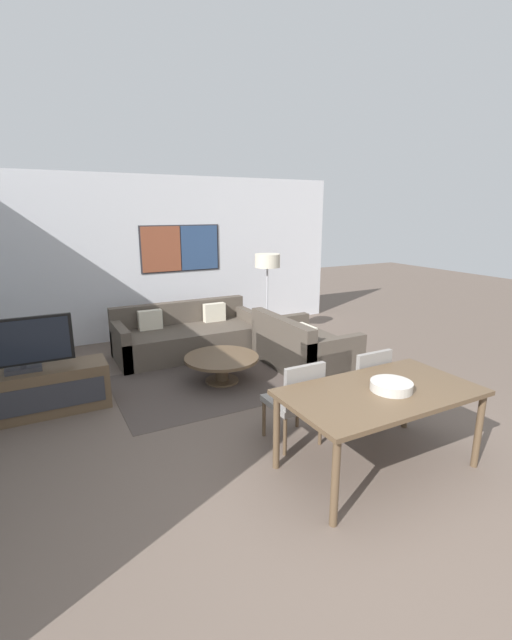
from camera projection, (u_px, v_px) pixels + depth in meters
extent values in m
plane|color=brown|center=(393.00, 530.00, 3.04)|extent=(24.00, 24.00, 0.00)
cube|color=silver|center=(161.00, 258.00, 7.54)|extent=(6.93, 0.06, 2.80)
cube|color=#2D2D33|center=(181.00, 248.00, 7.63)|extent=(1.46, 0.01, 0.82)
cube|color=brown|center=(161.00, 249.00, 7.46)|extent=(0.69, 0.02, 0.78)
cube|color=navy|center=(200.00, 248.00, 7.79)|extent=(0.69, 0.02, 0.78)
cube|color=#473D38|center=(222.00, 381.00, 5.68)|extent=(2.73, 1.79, 0.01)
cube|color=brown|center=(27.00, 393.00, 4.69)|extent=(1.70, 0.48, 0.52)
cube|color=#2D2D33|center=(27.00, 402.00, 4.48)|extent=(1.56, 0.01, 0.29)
cube|color=#2D2D33|center=(24.00, 369.00, 4.62)|extent=(0.36, 0.20, 0.05)
cube|color=#2D2D33|center=(23.00, 363.00, 4.61)|extent=(0.06, 0.03, 0.08)
cube|color=black|center=(20.00, 342.00, 4.55)|extent=(1.05, 0.04, 0.52)
cube|color=black|center=(20.00, 342.00, 4.53)|extent=(0.98, 0.01, 0.47)
cube|color=#51473D|center=(189.00, 341.00, 6.73)|extent=(2.23, 0.97, 0.42)
cube|color=#51473D|center=(180.00, 325.00, 7.04)|extent=(2.23, 0.16, 0.77)
cube|color=#51473D|center=(121.00, 345.00, 6.24)|extent=(0.14, 0.97, 0.60)
cube|color=#51473D|center=(248.00, 327.00, 7.19)|extent=(0.14, 0.97, 0.60)
cube|color=beige|center=(150.00, 320.00, 6.59)|extent=(0.36, 0.12, 0.30)
cube|color=beige|center=(214.00, 312.00, 7.08)|extent=(0.36, 0.12, 0.30)
cube|color=#51473D|center=(305.00, 352.00, 6.22)|extent=(0.97, 1.48, 0.42)
cube|color=#51473D|center=(281.00, 344.00, 5.99)|extent=(0.16, 1.48, 0.77)
cube|color=#51473D|center=(334.00, 360.00, 5.62)|extent=(0.97, 0.14, 0.60)
cube|color=#51473D|center=(281.00, 335.00, 6.77)|extent=(0.97, 0.14, 0.60)
cube|color=beige|center=(306.00, 336.00, 5.74)|extent=(0.12, 0.36, 0.30)
cylinder|color=brown|center=(222.00, 381.00, 5.68)|extent=(0.44, 0.44, 0.03)
cylinder|color=brown|center=(222.00, 371.00, 5.64)|extent=(0.18, 0.18, 0.31)
cylinder|color=brown|center=(222.00, 358.00, 5.60)|extent=(0.97, 0.97, 0.04)
cube|color=brown|center=(381.00, 392.00, 3.62)|extent=(1.69, 0.93, 0.04)
cylinder|color=brown|center=(335.00, 483.00, 3.01)|extent=(0.06, 0.06, 0.69)
cylinder|color=brown|center=(479.00, 431.00, 3.72)|extent=(0.06, 0.06, 0.69)
cylinder|color=brown|center=(276.00, 432.00, 3.70)|extent=(0.06, 0.06, 0.69)
cylinder|color=brown|center=(407.00, 396.00, 4.41)|extent=(0.06, 0.06, 0.69)
cube|color=gray|center=(292.00, 402.00, 4.14)|extent=(0.46, 0.46, 0.06)
cube|color=gray|center=(305.00, 386.00, 3.91)|extent=(0.42, 0.05, 0.41)
cylinder|color=brown|center=(285.00, 436.00, 3.93)|extent=(0.04, 0.04, 0.38)
cylinder|color=brown|center=(320.00, 426.00, 4.12)|extent=(0.04, 0.04, 0.38)
cylinder|color=brown|center=(264.00, 418.00, 4.28)|extent=(0.04, 0.04, 0.38)
cylinder|color=brown|center=(297.00, 410.00, 4.46)|extent=(0.04, 0.04, 0.38)
cube|color=gray|center=(358.00, 386.00, 4.50)|extent=(0.46, 0.46, 0.06)
cube|color=gray|center=(374.00, 372.00, 4.26)|extent=(0.42, 0.05, 0.41)
cylinder|color=brown|center=(355.00, 417.00, 4.29)|extent=(0.04, 0.04, 0.38)
cylinder|color=brown|center=(385.00, 409.00, 4.47)|extent=(0.04, 0.04, 0.38)
cylinder|color=brown|center=(330.00, 402.00, 4.63)|extent=(0.04, 0.04, 0.38)
cylinder|color=brown|center=(359.00, 395.00, 4.82)|extent=(0.04, 0.04, 0.38)
cylinder|color=#B7B2A8|center=(391.00, 386.00, 3.60)|extent=(0.35, 0.35, 0.08)
torus|color=#B7B2A8|center=(392.00, 383.00, 3.60)|extent=(0.35, 0.35, 0.02)
cylinder|color=#2D2D33|center=(267.00, 341.00, 7.39)|extent=(0.28, 0.28, 0.02)
cylinder|color=#B7B7BC|center=(267.00, 305.00, 7.23)|extent=(0.03, 0.03, 1.27)
cylinder|color=beige|center=(267.00, 261.00, 7.05)|extent=(0.42, 0.42, 0.22)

